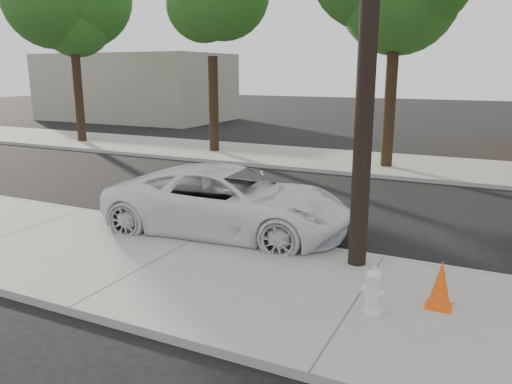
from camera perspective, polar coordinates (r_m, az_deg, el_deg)
ground at (r=13.57m, az=-0.48°, el=-2.43°), size 120.00×120.00×0.00m
near_sidewalk at (r=10.08m, az=-11.50°, el=-8.10°), size 90.00×4.40×0.15m
far_sidewalk at (r=21.32m, az=9.73°, el=3.53°), size 90.00×5.00×0.15m
curb_near at (r=11.79m, az=-5.03°, el=-4.62°), size 90.00×0.12×0.16m
building_far at (r=40.87m, az=-13.56°, el=11.56°), size 14.00×8.00×5.00m
utility_pole at (r=9.29m, az=12.83°, el=19.11°), size 1.40×0.34×9.00m
tree_a at (r=27.79m, az=-20.22°, el=18.61°), size 4.65×4.50×9.00m
tree_b at (r=23.02m, az=-4.84°, el=19.60°), size 4.34×4.20×8.45m
police_cruiser at (r=11.70m, az=-3.18°, el=-1.03°), size 5.97×3.16×1.60m
fire_hydrant at (r=7.96m, az=13.27°, el=-11.05°), size 0.38×0.34×0.70m
traffic_cone at (r=8.42m, az=20.35°, el=-9.89°), size 0.40×0.40×0.77m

